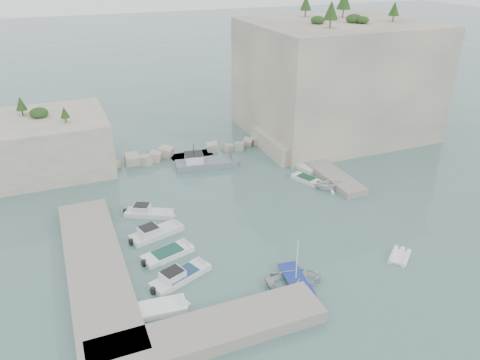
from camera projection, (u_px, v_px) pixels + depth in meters
name	position (u px, v px, depth m)	size (l,w,h in m)	color
ground	(262.00, 229.00, 49.13)	(400.00, 400.00, 0.00)	slate
cliff_east	(335.00, 79.00, 72.38)	(26.00, 22.00, 17.00)	beige
cliff_terrace	(291.00, 142.00, 67.99)	(8.00, 10.00, 2.50)	beige
outcrop_west	(45.00, 143.00, 61.54)	(16.00, 14.00, 7.00)	beige
quay_west	(96.00, 267.00, 42.25)	(5.00, 24.00, 1.10)	#9E9689
quay_south	(211.00, 331.00, 35.09)	(18.00, 4.00, 1.10)	#9E9689
ledge_east	(323.00, 168.00, 61.88)	(3.00, 16.00, 0.80)	#9E9689
breakwater	(191.00, 150.00, 66.77)	(28.00, 3.00, 1.40)	beige
motorboat_a	(149.00, 215.00, 51.62)	(5.71, 1.70, 1.40)	silver
motorboat_b	(157.00, 235.00, 48.02)	(6.03, 1.97, 1.40)	silver
motorboat_c	(168.00, 256.00, 44.73)	(5.39, 1.96, 0.70)	white
motorboat_d	(181.00, 279.00, 41.61)	(6.22, 1.85, 1.40)	silver
motorboat_e	(159.00, 311.00, 37.87)	(4.87, 1.99, 0.70)	white
rowboat	(295.00, 283.00, 41.07)	(3.76, 5.26, 1.09)	silver
inflatable_dinghy	(399.00, 258.00, 44.43)	(3.11, 1.51, 0.44)	white
tender_east_a	(328.00, 189.00, 57.39)	(3.04, 3.52, 1.85)	white
tender_east_b	(306.00, 181.00, 59.34)	(4.25, 1.45, 0.70)	white
tender_east_c	(301.00, 167.00, 63.22)	(5.64, 1.82, 0.70)	silver
tender_east_d	(291.00, 160.00, 65.23)	(1.55, 4.11, 1.59)	white
work_boat	(206.00, 167.00, 63.37)	(9.01, 2.66, 2.20)	slate
rowboat_mast	(297.00, 258.00, 39.91)	(0.10, 0.10, 4.20)	white
vegetation	(305.00, 15.00, 67.64)	(53.48, 13.88, 13.40)	#1E4219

